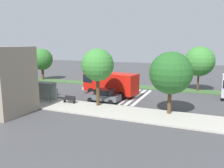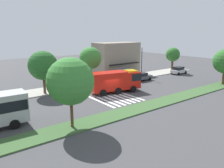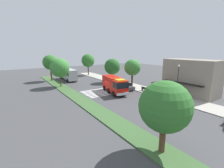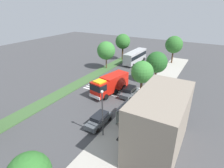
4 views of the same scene
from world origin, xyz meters
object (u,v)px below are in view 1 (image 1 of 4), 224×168
object	(u,v)px
bench_near_shelter	(70,99)
sidewalk_tree_west	(171,73)
median_tree_center	(42,59)
parked_car_mid	(41,90)
sidewalk_tree_center	(98,65)
median_tree_west	(199,61)
parked_car_west	(104,95)
street_lamp	(22,70)
bus_stop_shelter	(44,87)
fire_truck	(109,82)

from	to	relation	value
bench_near_shelter	sidewalk_tree_west	world-z (taller)	sidewalk_tree_west
bench_near_shelter	median_tree_center	xyz separation A→B (m)	(16.25, -14.48, 3.83)
bench_near_shelter	sidewalk_tree_west	xyz separation A→B (m)	(-12.49, -0.37, 3.98)
parked_car_mid	sidewalk_tree_center	size ratio (longest dim) A/B	0.68
sidewalk_tree_center	median_tree_center	world-z (taller)	sidewalk_tree_center
parked_car_mid	median_tree_west	bearing A→B (deg)	-149.97
parked_car_mid	bench_near_shelter	size ratio (longest dim) A/B	2.95
median_tree_west	parked_car_west	bearing A→B (deg)	46.51
street_lamp	median_tree_center	world-z (taller)	street_lamp
parked_car_west	median_tree_center	bearing A→B (deg)	-29.26
median_tree_west	bus_stop_shelter	bearing A→B (deg)	37.39
parked_car_mid	bus_stop_shelter	size ratio (longest dim) A/B	1.35
fire_truck	median_tree_west	size ratio (longest dim) A/B	1.24
parked_car_west	bus_stop_shelter	size ratio (longest dim) A/B	1.31
fire_truck	street_lamp	world-z (taller)	street_lamp
sidewalk_tree_center	bus_stop_shelter	bearing A→B (deg)	2.59
median_tree_west	sidewalk_tree_center	bearing A→B (deg)	51.95
bench_near_shelter	median_tree_center	distance (m)	22.09
parked_car_mid	bench_near_shelter	world-z (taller)	parked_car_mid
parked_car_mid	bench_near_shelter	xyz separation A→B (m)	(-6.66, 2.57, -0.25)
bus_stop_shelter	sidewalk_tree_west	xyz separation A→B (m)	(-16.49, -0.36, 2.68)
sidewalk_tree_west	parked_car_mid	bearing A→B (deg)	-6.55
median_tree_center	fire_truck	bearing A→B (deg)	156.90
fire_truck	parked_car_mid	bearing A→B (deg)	33.10
bus_stop_shelter	street_lamp	size ratio (longest dim) A/B	0.53
street_lamp	parked_car_west	bearing A→B (deg)	-171.56
parked_car_mid	bench_near_shelter	bearing A→B (deg)	160.04
parked_car_west	median_tree_center	size ratio (longest dim) A/B	0.70
parked_car_mid	median_tree_west	world-z (taller)	median_tree_west
fire_truck	bus_stop_shelter	bearing A→B (deg)	54.40
parked_car_mid	bus_stop_shelter	bearing A→B (deg)	137.30
sidewalk_tree_west	median_tree_west	xyz separation A→B (m)	(-2.43, -14.10, 0.33)
sidewalk_tree_west	median_tree_west	distance (m)	14.32
bus_stop_shelter	median_tree_west	bearing A→B (deg)	-142.61
bus_stop_shelter	sidewalk_tree_west	world-z (taller)	sidewalk_tree_west
bus_stop_shelter	sidewalk_tree_center	xyz separation A→B (m)	(-7.88, -0.36, 3.21)
street_lamp	sidewalk_tree_center	distance (m)	12.42
sidewalk_tree_center	fire_truck	bearing A→B (deg)	-79.18
parked_car_mid	median_tree_center	size ratio (longest dim) A/B	0.72
parked_car_west	median_tree_west	xyz separation A→B (m)	(-11.29, -11.90, 4.01)
fire_truck	parked_car_west	bearing A→B (deg)	114.22
bench_near_shelter	median_tree_center	world-z (taller)	median_tree_center
sidewalk_tree_center	median_tree_center	bearing A→B (deg)	-35.01
street_lamp	parked_car_mid	bearing A→B (deg)	-135.39
median_tree_center	parked_car_mid	bearing A→B (deg)	128.85
parked_car_west	median_tree_west	bearing A→B (deg)	-131.83
sidewalk_tree_center	sidewalk_tree_west	bearing A→B (deg)	-180.00
median_tree_center	bench_near_shelter	bearing A→B (deg)	138.30
fire_truck	parked_car_west	size ratio (longest dim) A/B	1.93
median_tree_center	sidewalk_tree_west	bearing A→B (deg)	153.86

